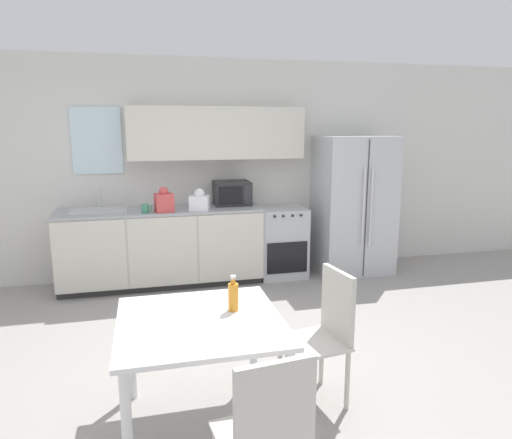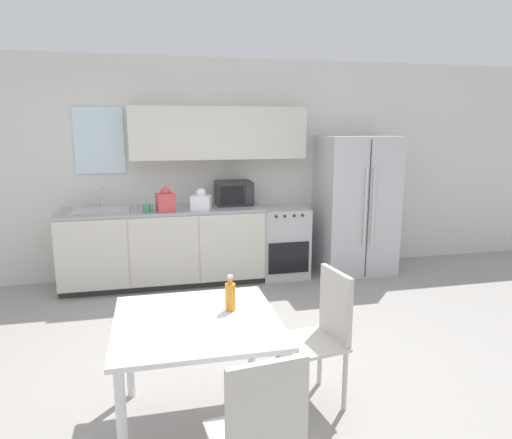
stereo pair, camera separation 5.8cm
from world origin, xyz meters
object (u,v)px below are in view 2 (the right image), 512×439
Objects in this scene: refrigerator at (355,205)px; drink_bottle at (230,296)px; oven_range at (282,241)px; dining_chair_near at (261,433)px; dining_chair_side at (324,327)px; microwave at (234,193)px; coffee_mug at (147,208)px; dining_table at (197,334)px.

refrigerator is 7.54× the size of drink_bottle.
oven_range is 2.96m from drink_bottle.
dining_chair_near is at bearing -120.45° from refrigerator.
refrigerator reaches higher than dining_chair_side.
microwave is at bearing 79.36° from drink_bottle.
refrigerator is 15.33× the size of coffee_mug.
microwave is at bearing 171.80° from oven_range.
dining_table is (0.29, -2.58, -0.35)m from coffee_mug.
drink_bottle is (0.03, 0.96, 0.29)m from dining_chair_near.
microwave is 1.87× the size of drink_bottle.
oven_range is at bearing 64.24° from dining_table.
coffee_mug reaches higher than dining_table.
microwave is at bearing -6.13° from dining_chair_side.
coffee_mug reaches higher than dining_chair_side.
dining_chair_near is (-0.56, -3.76, -0.54)m from microwave.
refrigerator is 1.89× the size of dining_chair_near.
drink_bottle is (-0.65, -0.01, 0.29)m from dining_chair_side.
microwave is 0.47× the size of dining_chair_near.
dining_chair_near is (-2.13, -3.62, -0.34)m from refrigerator.
dining_chair_near reaches higher than oven_range.
dining_table is 0.31m from drink_bottle.
coffee_mug is 3.51m from dining_chair_near.
drink_bottle is (0.23, 0.10, 0.20)m from dining_table.
dining_chair_near is at bearing -81.94° from coffee_mug.
dining_chair_side is at bearing -100.09° from oven_range.
oven_range is 0.95× the size of dining_chair_near.
dining_table is 4.26× the size of drink_bottle.
dining_chair_side is 0.71m from drink_bottle.
dining_table is (-2.32, -2.76, -0.25)m from refrigerator.
coffee_mug is 2.78m from dining_chair_side.
refrigerator is 4.04× the size of microwave.
microwave is at bearing 16.70° from coffee_mug.
refrigerator reaches higher than microwave.
dining_chair_side is at bearing 48.17° from dining_chair_near.
microwave is (-0.60, 0.09, 0.63)m from oven_range.
dining_chair_near is 1.18m from dining_chair_side.
dining_chair_near is 1.00× the size of dining_chair_side.
refrigerator is 1.89× the size of dining_chair_side.
dining_chair_near is at bearing 136.36° from dining_chair_side.
oven_range is 3.85m from dining_chair_near.
coffee_mug is at bearing 16.58° from dining_chair_side.
refrigerator is 3.61m from dining_table.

